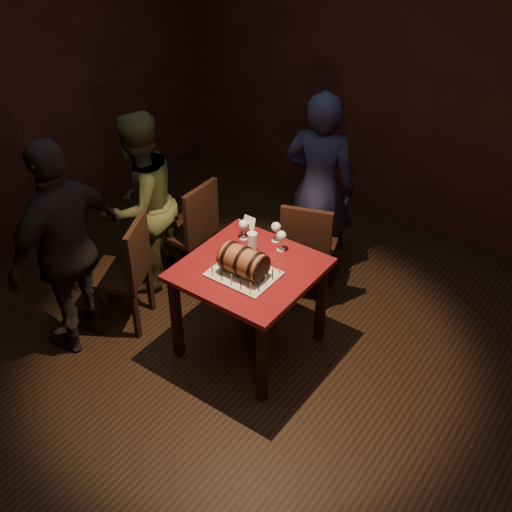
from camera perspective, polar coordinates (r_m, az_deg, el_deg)
name	(u,v)px	position (r m, az deg, el deg)	size (l,w,h in m)	color
room_shell	(240,196)	(4.01, -1.46, 5.34)	(5.04, 5.04, 2.80)	black
pub_table	(250,280)	(4.54, -0.58, -2.12)	(0.90, 0.90, 0.75)	#4D0C11
cake_board	(244,274)	(4.40, -1.10, -1.61)	(0.45, 0.35, 0.01)	#A89D87
barrel_cake	(243,262)	(4.34, -1.12, -0.49)	(0.37, 0.22, 0.22)	brown
birthday_candles	(244,268)	(4.38, -1.10, -1.12)	(0.40, 0.30, 0.09)	#F2E690
wine_glass_left	(243,225)	(4.70, -1.13, 2.74)	(0.07, 0.07, 0.16)	silver
wine_glass_mid	(276,228)	(4.68, 1.79, 2.52)	(0.07, 0.07, 0.16)	silver
wine_glass_right	(281,237)	(4.58, 2.27, 1.74)	(0.07, 0.07, 0.16)	silver
pint_of_ale	(252,242)	(4.60, -0.33, 1.21)	(0.07, 0.07, 0.15)	silver
menu_card	(247,227)	(4.78, -0.82, 2.62)	(0.10, 0.05, 0.13)	white
chair_back	(308,247)	(5.09, 4.61, 0.78)	(0.51, 0.51, 0.93)	black
chair_left_rear	(193,227)	(5.34, -5.64, 2.59)	(0.41, 0.41, 0.93)	black
chair_left_front	(128,268)	(4.94, -11.32, -1.08)	(0.53, 0.53, 0.93)	black
person_back	(319,188)	(5.29, 5.63, 6.05)	(0.60, 0.39, 1.65)	#181A30
person_left_rear	(140,204)	(5.23, -10.25, 4.54)	(0.75, 0.58, 1.54)	#3D4321
person_left_front	(67,248)	(4.70, -16.48, 0.66)	(0.98, 0.41, 1.68)	black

